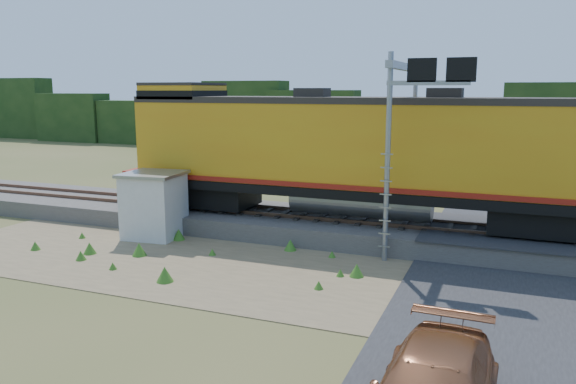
% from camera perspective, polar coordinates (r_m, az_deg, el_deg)
% --- Properties ---
extents(ground, '(140.00, 140.00, 0.00)m').
position_cam_1_polar(ground, '(19.16, 0.46, -8.87)').
color(ground, '#475123').
rests_on(ground, ground).
extents(ballast, '(70.00, 5.00, 0.80)m').
position_cam_1_polar(ballast, '(24.51, 5.56, -3.64)').
color(ballast, slate).
rests_on(ballast, ground).
extents(rails, '(70.00, 1.54, 0.16)m').
position_cam_1_polar(rails, '(24.40, 5.58, -2.54)').
color(rails, brown).
rests_on(rails, ballast).
extents(dirt_shoulder, '(26.00, 8.00, 0.03)m').
position_cam_1_polar(dirt_shoulder, '(20.35, -4.33, -7.69)').
color(dirt_shoulder, '#8C7754').
rests_on(dirt_shoulder, ground).
extents(road, '(7.00, 66.00, 0.86)m').
position_cam_1_polar(road, '(18.68, 22.12, -9.89)').
color(road, '#38383A').
rests_on(road, ground).
extents(tree_line_north, '(130.00, 3.00, 6.50)m').
position_cam_1_polar(tree_line_north, '(55.35, 14.95, 6.68)').
color(tree_line_north, '#193413').
rests_on(tree_line_north, ground).
extents(weed_clumps, '(15.00, 6.20, 0.56)m').
position_cam_1_polar(weed_clumps, '(20.70, -8.58, -7.51)').
color(weed_clumps, '#3D7621').
rests_on(weed_clumps, ground).
extents(locomotive, '(21.94, 3.35, 5.66)m').
position_cam_1_polar(locomotive, '(23.81, 6.71, 4.13)').
color(locomotive, black).
rests_on(locomotive, rails).
extents(shed, '(2.62, 2.62, 2.84)m').
position_cam_1_polar(shed, '(24.80, -13.44, -1.26)').
color(shed, silver).
rests_on(shed, ground).
extents(signal_gantry, '(3.02, 6.20, 7.63)m').
position_cam_1_polar(signal_gantry, '(22.50, 12.36, 8.53)').
color(signal_gantry, gray).
rests_on(signal_gantry, ground).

